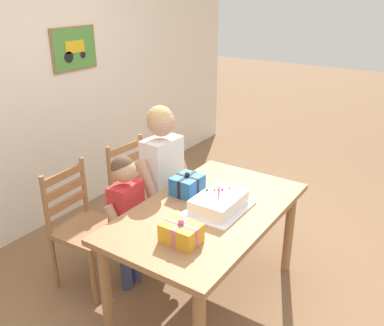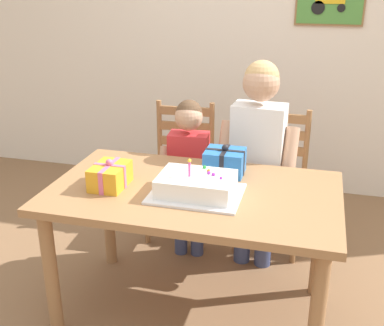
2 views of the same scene
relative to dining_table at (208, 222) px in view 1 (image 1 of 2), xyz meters
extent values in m
plane|color=#846042|center=(0.00, 0.00, -0.64)|extent=(20.00, 20.00, 0.00)
cube|color=silver|center=(0.00, 1.86, 0.66)|extent=(6.40, 0.08, 2.60)
cube|color=olive|center=(0.58, 1.81, 0.93)|extent=(0.51, 0.02, 0.39)
cube|color=#4C8E3D|center=(0.58, 1.81, 0.93)|extent=(0.48, 0.01, 0.36)
cube|color=gold|center=(0.58, 1.80, 0.95)|extent=(0.22, 0.01, 0.11)
cylinder|color=black|center=(0.50, 1.80, 0.87)|extent=(0.10, 0.01, 0.10)
cylinder|color=black|center=(0.67, 1.80, 0.87)|extent=(0.06, 0.01, 0.06)
cube|color=#9E7047|center=(0.00, 0.00, 0.08)|extent=(1.45, 0.85, 0.04)
cylinder|color=#9E7047|center=(0.64, -0.34, -0.29)|extent=(0.07, 0.07, 0.70)
cylinder|color=#9E7047|center=(-0.64, 0.34, -0.29)|extent=(0.07, 0.07, 0.70)
cylinder|color=#9E7047|center=(0.64, 0.34, -0.29)|extent=(0.07, 0.07, 0.70)
cube|color=silver|center=(0.03, -0.06, 0.11)|extent=(0.44, 0.34, 0.01)
cube|color=white|center=(0.03, -0.06, 0.16)|extent=(0.36, 0.26, 0.09)
cylinder|color=#E04C9E|center=(0.00, -0.08, 0.24)|extent=(0.01, 0.01, 0.07)
sphere|color=yellow|center=(0.00, -0.08, 0.28)|extent=(0.02, 0.02, 0.02)
sphere|color=orange|center=(0.08, 0.00, 0.21)|extent=(0.02, 0.02, 0.02)
sphere|color=purple|center=(0.08, -0.03, 0.21)|extent=(0.02, 0.02, 0.02)
sphere|color=purple|center=(0.11, -0.04, 0.21)|extent=(0.02, 0.02, 0.02)
sphere|color=green|center=(0.05, 0.04, 0.21)|extent=(0.02, 0.02, 0.02)
sphere|color=purple|center=(0.15, -0.07, 0.21)|extent=(0.01, 0.01, 0.01)
cube|color=#286BB7|center=(0.11, 0.24, 0.17)|extent=(0.21, 0.18, 0.13)
cube|color=black|center=(0.11, 0.24, 0.17)|extent=(0.21, 0.02, 0.14)
cube|color=black|center=(0.11, 0.24, 0.17)|extent=(0.02, 0.19, 0.14)
sphere|color=black|center=(0.11, 0.24, 0.25)|extent=(0.04, 0.04, 0.04)
cube|color=gold|center=(-0.42, -0.07, 0.16)|extent=(0.16, 0.22, 0.11)
cube|color=#DB668E|center=(-0.42, -0.07, 0.16)|extent=(0.17, 0.02, 0.12)
cube|color=#DB668E|center=(-0.42, -0.07, 0.16)|extent=(0.02, 0.22, 0.12)
sphere|color=#DB668E|center=(-0.42, -0.07, 0.23)|extent=(0.04, 0.04, 0.04)
cube|color=#996B42|center=(-0.32, 0.83, -0.19)|extent=(0.45, 0.45, 0.04)
cylinder|color=#996B42|center=(-0.11, 0.65, -0.43)|extent=(0.04, 0.04, 0.43)
cylinder|color=#996B42|center=(-0.49, 0.63, -0.43)|extent=(0.04, 0.04, 0.43)
cylinder|color=#996B42|center=(-0.14, 1.03, -0.43)|extent=(0.04, 0.04, 0.43)
cylinder|color=#996B42|center=(-0.52, 1.01, -0.43)|extent=(0.04, 0.04, 0.43)
cylinder|color=#996B42|center=(-0.14, 1.03, 0.05)|extent=(0.04, 0.04, 0.45)
cylinder|color=#996B42|center=(-0.52, 1.01, 0.05)|extent=(0.04, 0.04, 0.45)
cube|color=#996B42|center=(-0.33, 1.02, -0.01)|extent=(0.36, 0.05, 0.06)
cube|color=#996B42|center=(-0.33, 1.02, 0.10)|extent=(0.36, 0.05, 0.06)
cube|color=#996B42|center=(-0.33, 1.02, 0.21)|extent=(0.36, 0.05, 0.06)
cube|color=#996B42|center=(0.32, 0.83, -0.19)|extent=(0.44, 0.44, 0.04)
cylinder|color=#996B42|center=(0.50, 0.63, -0.43)|extent=(0.04, 0.04, 0.43)
cylinder|color=#996B42|center=(0.12, 0.65, -0.43)|extent=(0.04, 0.04, 0.43)
cylinder|color=#996B42|center=(0.52, 1.01, -0.43)|extent=(0.04, 0.04, 0.43)
cylinder|color=#996B42|center=(0.14, 1.03, -0.43)|extent=(0.04, 0.04, 0.43)
cylinder|color=#996B42|center=(0.52, 1.01, 0.05)|extent=(0.04, 0.04, 0.45)
cylinder|color=#996B42|center=(0.14, 1.03, 0.05)|extent=(0.04, 0.04, 0.45)
cube|color=#996B42|center=(0.33, 1.02, -0.01)|extent=(0.36, 0.04, 0.06)
cube|color=#996B42|center=(0.33, 1.02, 0.10)|extent=(0.36, 0.04, 0.06)
cube|color=#996B42|center=(0.33, 1.02, 0.21)|extent=(0.36, 0.04, 0.06)
cylinder|color=#38426B|center=(0.31, 0.56, -0.40)|extent=(0.11, 0.11, 0.49)
cylinder|color=#38426B|center=(0.18, 0.57, -0.40)|extent=(0.11, 0.11, 0.49)
cube|color=white|center=(0.24, 0.57, 0.13)|extent=(0.32, 0.21, 0.56)
cylinder|color=tan|center=(0.43, 0.52, 0.11)|extent=(0.10, 0.24, 0.37)
cylinder|color=tan|center=(0.05, 0.54, 0.11)|extent=(0.10, 0.24, 0.37)
sphere|color=tan|center=(0.24, 0.57, 0.53)|extent=(0.21, 0.21, 0.21)
sphere|color=tan|center=(0.24, 0.58, 0.56)|extent=(0.20, 0.20, 0.20)
cylinder|color=#38426B|center=(-0.12, 0.57, -0.44)|extent=(0.08, 0.08, 0.39)
cylinder|color=#38426B|center=(-0.23, 0.56, -0.44)|extent=(0.08, 0.08, 0.39)
cube|color=red|center=(-0.18, 0.57, -0.02)|extent=(0.26, 0.17, 0.45)
cylinder|color=tan|center=(-0.02, 0.55, -0.04)|extent=(0.08, 0.19, 0.30)
cylinder|color=tan|center=(-0.33, 0.52, -0.04)|extent=(0.08, 0.19, 0.30)
sphere|color=tan|center=(-0.18, 0.57, 0.31)|extent=(0.17, 0.17, 0.17)
sphere|color=brown|center=(-0.18, 0.58, 0.33)|extent=(0.16, 0.16, 0.16)
camera|label=1|loc=(-2.08, -1.26, 1.46)|focal=39.10mm
camera|label=2|loc=(0.55, -2.10, 1.10)|focal=44.75mm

